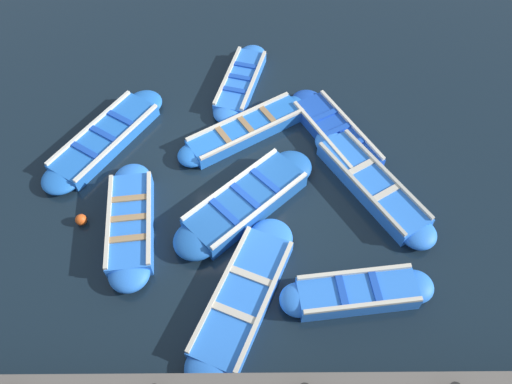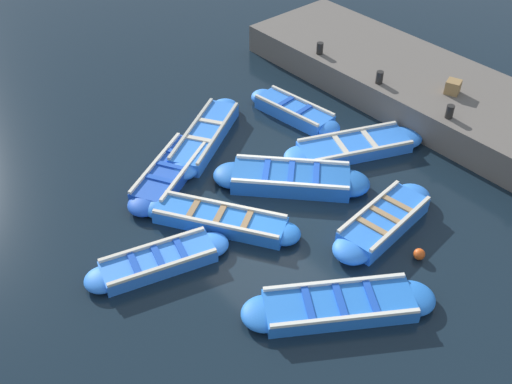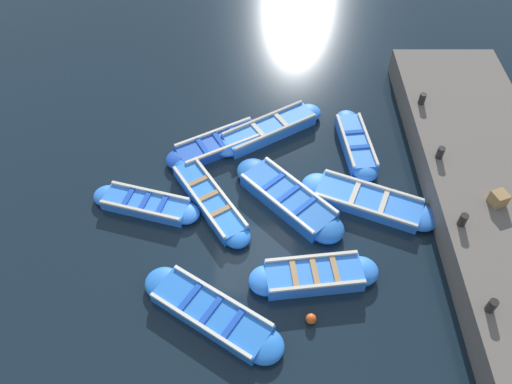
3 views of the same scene
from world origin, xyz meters
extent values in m
plane|color=black|center=(0.00, 0.00, 0.00)|extent=(120.00, 120.00, 0.00)
cube|color=blue|center=(0.43, 3.04, 0.18)|extent=(3.00, 2.29, 0.36)
ellipsoid|color=blue|center=(1.71, 3.82, 0.18)|extent=(1.08, 1.07, 0.36)
ellipsoid|color=blue|center=(-0.85, 2.25, 0.18)|extent=(1.08, 1.07, 0.36)
cube|color=#B2AD9E|center=(0.23, 3.36, 0.39)|extent=(2.55, 1.61, 0.07)
cube|color=#B2AD9E|center=(0.63, 2.71, 0.39)|extent=(2.55, 1.61, 0.07)
cube|color=beige|center=(0.79, 3.26, 0.38)|extent=(0.51, 0.70, 0.04)
cube|color=beige|center=(0.07, 2.81, 0.38)|extent=(0.51, 0.70, 0.04)
cube|color=blue|center=(-1.28, 0.21, 0.16)|extent=(2.24, 2.92, 0.32)
ellipsoid|color=blue|center=(-0.48, -1.04, 0.16)|extent=(0.98, 0.99, 0.32)
ellipsoid|color=blue|center=(-2.07, 1.47, 0.16)|extent=(0.98, 0.99, 0.32)
cube|color=beige|center=(-0.99, 0.39, 0.35)|extent=(1.63, 2.50, 0.07)
cube|color=beige|center=(-1.57, 0.03, 0.35)|extent=(1.63, 2.50, 0.07)
cube|color=olive|center=(-0.94, -0.32, 0.34)|extent=(0.64, 0.48, 0.04)
cube|color=olive|center=(-1.28, 0.21, 0.34)|extent=(0.64, 0.48, 0.04)
cube|color=olive|center=(-1.62, 0.75, 0.34)|extent=(0.64, 0.48, 0.04)
cube|color=blue|center=(-3.02, 0.05, 0.14)|extent=(2.48, 1.40, 0.29)
ellipsoid|color=blue|center=(-1.88, -0.26, 0.14)|extent=(0.92, 0.91, 0.29)
ellipsoid|color=blue|center=(-4.15, 0.37, 0.14)|extent=(0.92, 0.91, 0.29)
cube|color=beige|center=(-2.92, 0.40, 0.32)|extent=(2.24, 0.70, 0.07)
cube|color=beige|center=(-3.11, -0.29, 0.32)|extent=(2.24, 0.70, 0.07)
cube|color=#1947B7|center=(-2.54, -0.08, 0.31)|extent=(0.32, 0.71, 0.04)
cube|color=#1947B7|center=(-3.02, 0.05, 0.31)|extent=(0.32, 0.71, 0.04)
cube|color=#1947B7|center=(-3.50, 0.19, 0.31)|extent=(0.32, 0.71, 0.04)
cube|color=blue|center=(1.43, -2.23, 0.19)|extent=(2.44, 1.17, 0.39)
ellipsoid|color=blue|center=(2.60, -2.09, 0.19)|extent=(0.95, 0.93, 0.39)
ellipsoid|color=blue|center=(0.26, -2.36, 0.19)|extent=(0.95, 0.93, 0.39)
cube|color=beige|center=(1.38, -1.81, 0.42)|extent=(2.30, 0.34, 0.07)
cube|color=beige|center=(1.47, -2.64, 0.42)|extent=(2.30, 0.34, 0.07)
cube|color=#9E7A51|center=(1.92, -2.17, 0.41)|extent=(0.23, 0.81, 0.04)
cube|color=#9E7A51|center=(1.43, -2.23, 0.41)|extent=(0.23, 0.81, 0.04)
cube|color=#9E7A51|center=(0.93, -2.28, 0.41)|extent=(0.23, 0.81, 0.04)
cube|color=#1E59AD|center=(0.89, 0.22, 0.20)|extent=(2.67, 2.75, 0.39)
ellipsoid|color=#1E59AD|center=(1.86, -0.81, 0.20)|extent=(1.36, 1.36, 0.39)
ellipsoid|color=#1E59AD|center=(-0.07, 1.24, 0.20)|extent=(1.36, 1.36, 0.39)
cube|color=silver|center=(1.24, 0.54, 0.43)|extent=(1.94, 2.07, 0.07)
cube|color=silver|center=(0.55, -0.11, 0.43)|extent=(1.94, 2.07, 0.07)
cube|color=#1947B7|center=(1.30, -0.22, 0.41)|extent=(0.75, 0.72, 0.04)
cube|color=#1947B7|center=(0.89, 0.22, 0.41)|extent=(0.75, 0.72, 0.04)
cube|color=#1947B7|center=(0.49, 0.65, 0.41)|extent=(0.75, 0.72, 0.04)
cube|color=blue|center=(-1.02, -3.19, 0.15)|extent=(2.96, 2.39, 0.29)
ellipsoid|color=blue|center=(0.19, -3.98, 0.15)|extent=(1.26, 1.25, 0.29)
ellipsoid|color=blue|center=(-2.24, -2.40, 0.15)|extent=(1.26, 1.25, 0.29)
cube|color=silver|center=(-0.78, -2.82, 0.33)|extent=(2.42, 1.62, 0.07)
cube|color=silver|center=(-1.27, -3.57, 0.33)|extent=(2.42, 1.62, 0.07)
cube|color=#1947B7|center=(-0.51, -3.53, 0.31)|extent=(0.58, 0.79, 0.04)
cube|color=#1947B7|center=(-1.02, -3.19, 0.31)|extent=(0.58, 0.79, 0.04)
cube|color=#1947B7|center=(-1.54, -2.86, 0.31)|extent=(0.58, 0.79, 0.04)
cube|color=#1947B7|center=(-1.10, 2.40, 0.16)|extent=(2.72, 2.04, 0.31)
ellipsoid|color=#1947B7|center=(0.04, 3.03, 0.16)|extent=(1.13, 1.12, 0.31)
ellipsoid|color=#1947B7|center=(-2.25, 1.77, 0.16)|extent=(1.13, 1.12, 0.31)
cube|color=beige|center=(-1.30, 2.75, 0.35)|extent=(2.29, 1.31, 0.07)
cube|color=beige|center=(-0.91, 2.05, 0.35)|extent=(2.29, 1.31, 0.07)
cube|color=#1947B7|center=(-0.61, 2.67, 0.33)|extent=(0.50, 0.75, 0.04)
cube|color=#1947B7|center=(-1.10, 2.40, 0.33)|extent=(0.50, 0.75, 0.04)
cube|color=#1947B7|center=(-1.59, 2.13, 0.33)|extent=(0.50, 0.75, 0.04)
cube|color=blue|center=(3.04, 2.38, 0.18)|extent=(1.03, 2.38, 0.36)
ellipsoid|color=blue|center=(3.17, 1.23, 0.18)|extent=(0.79, 0.81, 0.36)
ellipsoid|color=blue|center=(2.91, 3.52, 0.18)|extent=(0.79, 0.81, 0.36)
cube|color=beige|center=(3.39, 2.42, 0.40)|extent=(0.34, 2.26, 0.07)
cube|color=beige|center=(2.70, 2.34, 0.40)|extent=(0.34, 2.26, 0.07)
cube|color=#1947B7|center=(3.08, 2.05, 0.38)|extent=(0.69, 0.22, 0.04)
cube|color=#1947B7|center=(3.01, 2.70, 0.38)|extent=(0.69, 0.22, 0.04)
cube|color=blue|center=(3.11, 0.17, 0.15)|extent=(3.04, 2.06, 0.29)
ellipsoid|color=blue|center=(4.43, -0.40, 0.15)|extent=(1.25, 1.23, 0.29)
ellipsoid|color=blue|center=(1.78, 0.73, 0.15)|extent=(1.25, 1.23, 0.29)
cube|color=beige|center=(3.29, 0.60, 0.33)|extent=(2.63, 1.18, 0.07)
cube|color=beige|center=(2.93, -0.26, 0.33)|extent=(2.63, 1.18, 0.07)
cube|color=beige|center=(3.48, 0.01, 0.31)|extent=(0.48, 0.88, 0.04)
cube|color=beige|center=(2.73, 0.33, 0.31)|extent=(0.48, 0.88, 0.04)
sphere|color=#E05119|center=(1.28, -3.33, 0.12)|extent=(0.25, 0.25, 0.25)
camera|label=1|loc=(7.10, 0.40, 9.14)|focal=35.00mm
camera|label=2|loc=(-7.07, -7.78, 9.22)|focal=42.00mm
camera|label=3|loc=(0.01, -8.52, 10.81)|focal=35.00mm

